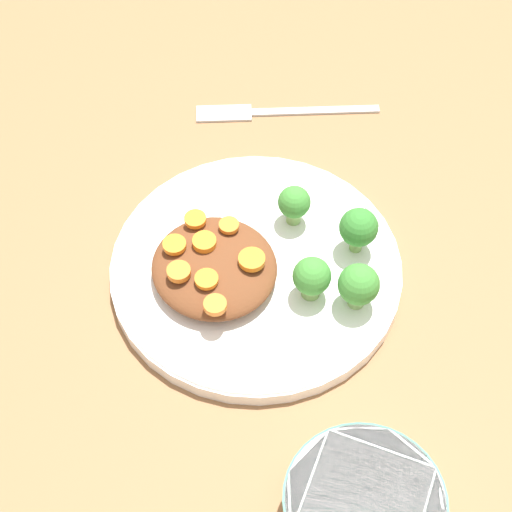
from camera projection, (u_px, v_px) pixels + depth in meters
name	position (u px, v px, depth m)	size (l,w,h in m)	color
ground_plane	(256.00, 274.00, 0.83)	(4.00, 4.00, 0.00)	#8C603D
plate	(256.00, 268.00, 0.82)	(0.28, 0.28, 0.02)	white
dip_bowl	(363.00, 509.00, 0.67)	(0.13, 0.13, 0.05)	white
stew_mound	(214.00, 267.00, 0.80)	(0.12, 0.12, 0.03)	brown
broccoli_floret_0	(294.00, 203.00, 0.83)	(0.03, 0.03, 0.04)	#7FA85B
broccoli_floret_1	(312.00, 277.00, 0.78)	(0.04, 0.04, 0.05)	#759E51
broccoli_floret_2	(359.00, 228.00, 0.80)	(0.04, 0.04, 0.05)	#759E51
broccoli_floret_3	(359.00, 285.00, 0.77)	(0.04, 0.04, 0.05)	#7FA85B
carrot_slice_0	(215.00, 305.00, 0.76)	(0.02, 0.02, 0.01)	orange
carrot_slice_1	(195.00, 219.00, 0.81)	(0.02, 0.02, 0.00)	orange
carrot_slice_2	(174.00, 245.00, 0.79)	(0.02, 0.02, 0.01)	orange
carrot_slice_3	(230.00, 224.00, 0.81)	(0.02, 0.02, 0.00)	orange
carrot_slice_4	(207.00, 279.00, 0.77)	(0.02, 0.02, 0.00)	orange
carrot_slice_5	(252.00, 260.00, 0.78)	(0.02, 0.02, 0.01)	orange
carrot_slice_6	(204.00, 242.00, 0.80)	(0.02, 0.02, 0.01)	orange
carrot_slice_7	(179.00, 272.00, 0.78)	(0.02, 0.02, 0.01)	orange
fork	(269.00, 111.00, 0.96)	(0.15, 0.16, 0.01)	#B7B7B7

